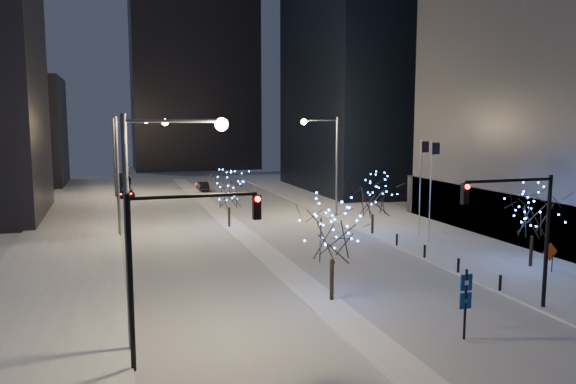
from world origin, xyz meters
name	(u,v)px	position (x,y,z in m)	size (l,w,h in m)	color
ground	(367,341)	(0.00, 0.00, 0.00)	(160.00, 160.00, 0.00)	white
road	(219,215)	(0.00, 35.00, 0.01)	(20.00, 130.00, 0.02)	silver
median	(229,222)	(0.00, 30.00, 0.07)	(2.00, 80.00, 0.15)	white
east_sidewalk	(424,233)	(15.00, 20.00, 0.07)	(10.00, 90.00, 0.15)	white
west_sidewalk	(63,258)	(-14.00, 20.00, 0.07)	(8.00, 90.00, 0.15)	white
horizon_block	(194,62)	(6.00, 92.00, 21.00)	(24.00, 14.00, 42.00)	black
street_lamp_w_near	(153,199)	(-8.94, 2.00, 6.50)	(4.40, 0.56, 10.00)	#595E66
street_lamp_w_mid	(130,159)	(-8.94, 27.00, 6.50)	(4.40, 0.56, 10.00)	#595E66
street_lamp_w_far	(123,146)	(-8.94, 52.00, 6.50)	(4.40, 0.56, 10.00)	#595E66
street_lamp_east	(328,153)	(10.08, 30.00, 6.45)	(3.90, 0.56, 10.00)	#595E66
traffic_signal_west	(171,249)	(-8.44, 0.00, 4.76)	(5.26, 0.43, 7.00)	black
traffic_signal_east	(523,221)	(8.94, 1.00, 4.76)	(5.26, 0.43, 7.00)	black
flagpoles	(426,182)	(13.37, 17.25, 4.80)	(1.35, 2.60, 8.00)	silver
bollards	(441,258)	(10.20, 10.00, 0.60)	(0.16, 12.16, 0.90)	black
car_near	(125,191)	(-8.84, 51.50, 0.76)	(1.79, 4.44, 1.51)	black
car_mid	(202,186)	(1.50, 55.17, 0.63)	(1.33, 3.80, 1.25)	black
car_far	(123,180)	(-8.80, 65.09, 0.81)	(2.28, 5.61, 1.63)	black
holiday_tree_median_near	(332,231)	(0.50, 5.39, 3.90)	(5.28, 5.28, 5.61)	black
holiday_tree_median_far	(229,191)	(-0.50, 27.52, 3.42)	(5.25, 5.25, 5.09)	black
holiday_tree_plaza_near	(533,213)	(15.66, 7.88, 3.68)	(4.98, 4.98, 5.35)	black
holiday_tree_plaza_far	(373,196)	(10.50, 20.83, 3.35)	(4.99, 4.99, 5.10)	black
wayfinding_sign	(466,297)	(4.20, -1.19, 1.98)	(0.57, 0.11, 3.22)	black
construction_sign	(550,255)	(15.66, 6.22, 1.30)	(1.16, 0.08, 1.92)	black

